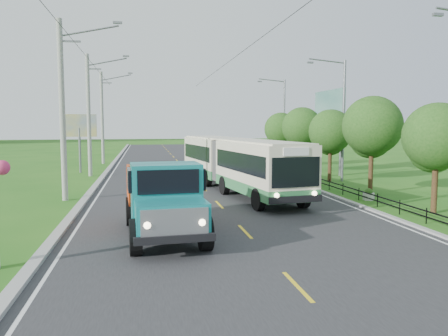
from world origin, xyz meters
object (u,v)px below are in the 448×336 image
object	(u,v)px
bus	(235,160)
streetlight_far	(283,119)
tree_third	(372,129)
tree_back	(281,131)
tree_fourth	(330,134)
planter_far	(281,168)
pole_mid	(89,115)
planter_mid	(314,178)
tree_second	(436,140)
streetlight_mid	(342,116)
planter_near	(369,195)
billboard_right	(329,112)
tree_fifth	(302,129)
billboard_left	(79,129)
dump_truck	(163,194)
pole_near	(63,109)
pole_far	(103,117)

from	to	relation	value
bus	streetlight_far	bearing A→B (deg)	54.93
tree_third	tree_back	distance (m)	18.00
tree_fourth	planter_far	bearing A→B (deg)	99.08
pole_mid	tree_fourth	world-z (taller)	pole_mid
tree_third	streetlight_far	world-z (taller)	streetlight_far
planter_mid	tree_second	bearing A→B (deg)	-83.95
streetlight_mid	planter_near	distance (m)	9.46
pole_mid	billboard_right	world-z (taller)	pole_mid
pole_mid	planter_far	world-z (taller)	pole_mid
tree_fourth	tree_fifth	size ratio (longest dim) A/B	0.93
streetlight_far	pole_mid	bearing A→B (deg)	-159.68
streetlight_far	billboard_left	bearing A→B (deg)	-168.77
planter_far	bus	size ratio (longest dim) A/B	0.04
streetlight_far	tree_fifth	bearing A→B (deg)	-95.71
tree_third	dump_truck	bearing A→B (deg)	-148.20
pole_near	planter_near	bearing A→B (deg)	-10.09
bus	tree_third	bearing A→B (deg)	-28.08
pole_near	tree_back	size ratio (longest dim) A/B	1.82
pole_near	streetlight_far	size ratio (longest dim) A/B	1.10
planter_mid	bus	bearing A→B (deg)	-156.41
streetlight_mid	billboard_left	size ratio (longest dim) A/B	1.74
pole_mid	tree_fourth	bearing A→B (deg)	-20.74
billboard_right	bus	size ratio (longest dim) A/B	0.43
dump_truck	pole_mid	bearing A→B (deg)	100.06
tree_fifth	billboard_left	size ratio (longest dim) A/B	1.12
pole_far	billboard_right	size ratio (longest dim) A/B	1.37
pole_near	tree_second	world-z (taller)	pole_near
tree_fifth	dump_truck	world-z (taller)	tree_fifth
streetlight_far	bus	distance (m)	19.26
pole_mid	planter_near	xyz separation A→B (m)	(16.86, -15.00, -4.81)
pole_far	planter_far	distance (m)	20.70
tree_third	planter_mid	bearing A→B (deg)	102.10
tree_second	planter_mid	world-z (taller)	tree_second
tree_second	pole_near	bearing A→B (deg)	159.26
dump_truck	bus	bearing A→B (deg)	61.62
tree_fourth	planter_near	bearing A→B (deg)	-98.77
planter_far	streetlight_mid	bearing A→B (deg)	-75.68
pole_mid	billboard_left	bearing A→B (deg)	112.42
streetlight_far	billboard_left	size ratio (longest dim) A/B	1.74
tree_fourth	planter_far	xyz separation A→B (m)	(-1.26, 7.86, -3.30)
pole_mid	billboard_left	world-z (taller)	pole_mid
tree_back	bus	world-z (taller)	tree_back
pole_near	bus	bearing A→B (deg)	11.55
tree_second	tree_fourth	xyz separation A→B (m)	(0.00, 12.00, 0.07)
tree_back	planter_far	size ratio (longest dim) A/B	8.21
tree_fifth	streetlight_mid	world-z (taller)	streetlight_mid
streetlight_mid	bus	bearing A→B (deg)	-161.50
planter_far	billboard_right	bearing A→B (deg)	-28.39
pole_far	tree_fourth	world-z (taller)	pole_far
pole_far	tree_fourth	xyz separation A→B (m)	(18.12, -18.86, -1.51)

